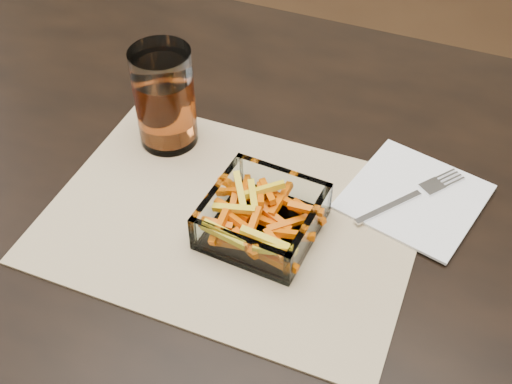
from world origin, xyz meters
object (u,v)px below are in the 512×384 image
(dining_table, at_px, (251,238))
(glass_bowl, at_px, (262,219))
(tumbler, at_px, (165,101))
(fork, at_px, (413,195))

(dining_table, distance_m, glass_bowl, 0.13)
(glass_bowl, distance_m, tumbler, 0.22)
(glass_bowl, relative_size, tumbler, 0.96)
(glass_bowl, bearing_deg, dining_table, 124.77)
(glass_bowl, height_order, fork, glass_bowl)
(dining_table, xyz_separation_m, tumbler, (-0.15, 0.05, 0.16))
(fork, bearing_deg, dining_table, -123.77)
(dining_table, relative_size, fork, 11.05)
(glass_bowl, bearing_deg, tumbler, 149.48)
(dining_table, height_order, glass_bowl, glass_bowl)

